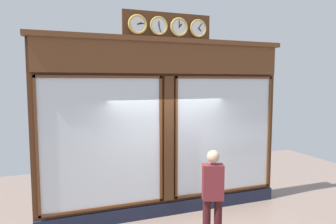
# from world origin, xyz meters

# --- Properties ---
(shop_facade) EXTENTS (5.44, 0.42, 4.26)m
(shop_facade) POSITION_xyz_m (0.00, -0.13, 1.91)
(shop_facade) COLOR #4C2B16
(shop_facade) RESTS_ON ground_plane
(pedestrian) EXTENTS (0.41, 0.33, 1.69)m
(pedestrian) POSITION_xyz_m (-0.33, 1.38, 0.93)
(pedestrian) COLOR #3A1316
(pedestrian) RESTS_ON ground_plane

